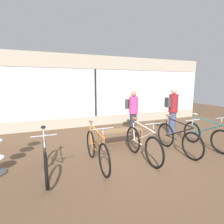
{
  "coord_description": "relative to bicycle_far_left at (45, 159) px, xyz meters",
  "views": [
    {
      "loc": [
        -2.34,
        -3.86,
        1.97
      ],
      "look_at": [
        0.0,
        1.85,
        0.95
      ],
      "focal_mm": 28.0,
      "sensor_mm": 36.0,
      "label": 1
    }
  ],
  "objects": [
    {
      "name": "bicycle_far_left",
      "position": [
        0.0,
        0.0,
        0.0
      ],
      "size": [
        0.46,
        1.69,
        1.02
      ],
      "color": "black",
      "rests_on": "ground_plane"
    },
    {
      "name": "customer_by_window",
      "position": [
        4.68,
        1.47,
        0.59
      ],
      "size": [
        0.52,
        0.39,
        1.78
      ],
      "color": "#424C6B",
      "rests_on": "ground_plane"
    },
    {
      "name": "ground_plane",
      "position": [
        2.33,
        0.05,
        -0.37
      ],
      "size": [
        24.0,
        24.0,
        0.0
      ],
      "primitive_type": "plane",
      "color": "brown"
    },
    {
      "name": "bicycle_center",
      "position": [
        2.37,
        -0.08,
        0.03
      ],
      "size": [
        0.46,
        1.75,
        1.06
      ],
      "color": "black",
      "rests_on": "ground_plane"
    },
    {
      "name": "bicycle_far_right",
      "position": [
        4.62,
        -0.09,
        0.01
      ],
      "size": [
        0.46,
        1.74,
        1.03
      ],
      "color": "black",
      "rests_on": "ground_plane"
    },
    {
      "name": "display_bench",
      "position": [
        2.29,
        1.08,
        0.03
      ],
      "size": [
        1.4,
        0.44,
        0.5
      ],
      "color": "brown",
      "rests_on": "ground_plane"
    },
    {
      "name": "shop_back_wall",
      "position": [
        2.33,
        3.91,
        1.26
      ],
      "size": [
        12.0,
        0.08,
        3.2
      ],
      "color": "#B2A893",
      "rests_on": "ground_plane"
    },
    {
      "name": "customer_near_rack",
      "position": [
        3.26,
        2.05,
        0.53
      ],
      "size": [
        0.54,
        0.55,
        1.67
      ],
      "color": "#2D2D38",
      "rests_on": "ground_plane"
    },
    {
      "name": "bicycle_left",
      "position": [
        1.16,
        0.03,
        0.03
      ],
      "size": [
        0.46,
        1.8,
        1.04
      ],
      "color": "black",
      "rests_on": "ground_plane"
    },
    {
      "name": "bicycle_right",
      "position": [
        3.54,
        -0.08,
        0.03
      ],
      "size": [
        0.46,
        1.8,
        1.05
      ],
      "color": "black",
      "rests_on": "ground_plane"
    }
  ]
}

